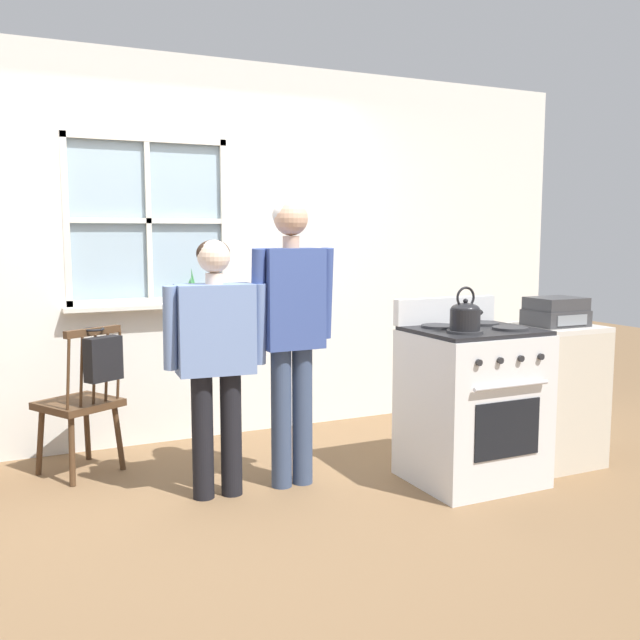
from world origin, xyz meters
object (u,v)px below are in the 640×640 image
person_elderly_left (215,346)px  stove (472,403)px  chair_by_window (81,405)px  person_teen_center (291,318)px  handbag (103,358)px  stereo (556,312)px  kettle (465,315)px  side_counter (550,395)px  potted_plant (192,292)px

person_elderly_left → stove: (1.45, -0.40, -0.39)m
chair_by_window → person_teen_center: person_teen_center is taller
handbag → stereo: 2.80m
person_teen_center → kettle: size_ratio=6.73×
side_counter → kettle: bearing=-167.5°
kettle → stereo: kettle is taller
person_teen_center → stove: (1.00, -0.39, -0.52)m
chair_by_window → potted_plant: (0.82, 0.39, 0.64)m
person_elderly_left → kettle: (1.29, -0.53, 0.16)m
side_counter → stereo: 0.54m
chair_by_window → potted_plant: size_ratio=3.71×
kettle → handbag: 2.12m
stove → side_counter: size_ratio=1.20×
stove → side_counter: 0.66m
stove → potted_plant: 2.07m
stove → potted_plant: potted_plant is taller
potted_plant → side_counter: potted_plant is taller
stove → stereo: bearing=2.6°
person_teen_center → stereo: 1.70m
stove → side_counter: stove is taller
handbag → chair_by_window: bearing=118.9°
handbag → stereo: bearing=-18.8°
potted_plant → person_elderly_left: bearing=-98.9°
person_elderly_left → potted_plant: bearing=86.2°
chair_by_window → stereo: stereo is taller
side_counter → chair_by_window: bearing=158.5°
person_teen_center → potted_plant: (-0.28, 1.14, 0.07)m
person_elderly_left → handbag: (-0.53, 0.53, -0.11)m
person_elderly_left → stereo: (2.12, -0.37, 0.12)m
stereo → side_counter: bearing=90.0°
person_elderly_left → stove: size_ratio=1.33×
chair_by_window → kettle: kettle is taller
stove → stereo: 0.84m
kettle → person_elderly_left: bearing=157.8°
person_elderly_left → stereo: bearing=-4.7°
kettle → potted_plant: size_ratio=0.99×
person_elderly_left → kettle: size_ratio=5.85×
stove → stereo: (0.66, 0.03, 0.51)m
person_teen_center → kettle: bearing=-32.5°
handbag → person_elderly_left: bearing=-45.3°
chair_by_window → person_teen_center: size_ratio=0.55×
person_teen_center → side_counter: bearing=-12.2°
stove → handbag: stove is taller
stove → stereo: size_ratio=3.19×
person_elderly_left → side_counter: person_elderly_left is taller
potted_plant → handbag: 0.97m
handbag → stove: bearing=-25.1°
person_elderly_left → person_teen_center: bearing=3.9°
stove → handbag: bearing=154.9°
potted_plant → side_counter: size_ratio=0.28×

